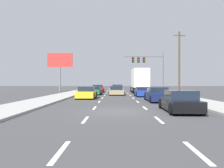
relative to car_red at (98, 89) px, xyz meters
The scene contains 16 objects.
ground_plane 3.80m from the car_red, 30.33° to the right, with size 140.00×140.00×0.00m, color #3D3D3F.
sidewalk_right 12.23m from the car_red, 34.35° to the right, with size 3.20×80.00×0.14m, color #9E9E99.
sidewalk_left 7.80m from the car_red, 117.65° to the right, with size 3.20×80.00×0.14m, color #9E9E99.
lane_markings 5.97m from the car_red, 57.02° to the right, with size 3.54×62.00×0.01m.
car_red is the anchor object (origin of this frame).
car_green 7.82m from the car_red, 89.44° to the right, with size 1.96×4.55×1.17m.
car_yellow 15.69m from the car_red, 90.42° to the right, with size 1.95×4.32×1.29m.
car_white 3.44m from the car_red, 14.09° to the right, with size 1.99×4.46×1.34m.
car_tan 9.17m from the car_red, 69.83° to the right, with size 2.00×4.41×1.22m.
box_truck 7.83m from the car_red, 26.27° to the right, with size 2.54×7.41×3.82m.
car_blue 13.57m from the car_red, 61.87° to the right, with size 2.00×4.33×1.17m.
car_navy 20.68m from the car_red, 70.88° to the right, with size 1.89×4.62×1.30m.
car_black 27.78m from the car_red, 75.97° to the right, with size 1.92×4.35×1.27m.
traffic_signal_mast 10.50m from the car_red, 21.20° to the left, with size 7.52×0.69×7.29m.
utility_pole_mid 14.37m from the car_red, 23.30° to the right, with size 1.80×0.28×9.37m.
roadside_billboard 8.79m from the car_red, 162.62° to the left, with size 4.67×0.36×7.13m.
Camera 1 is at (-0.34, -13.94, 1.74)m, focal length 37.67 mm.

